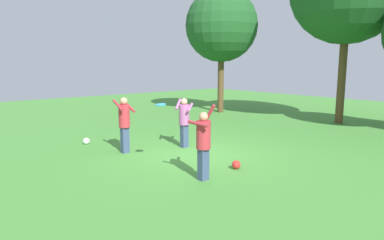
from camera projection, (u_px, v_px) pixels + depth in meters
The scene contains 8 objects.
ground_plane at pixel (194, 154), 10.54m from camera, with size 40.00×40.00×0.00m, color #478C38.
person_thrower at pixel (203, 140), 8.04m from camera, with size 0.58×0.55×1.81m.
person_catcher at pixel (124, 120), 10.51m from camera, with size 0.60×0.50×1.73m.
person_bystander at pixel (184, 118), 11.23m from camera, with size 0.71×0.73×1.63m.
frisbee at pixel (161, 105), 8.82m from camera, with size 0.31×0.31×0.05m.
ball_red at pixel (236, 165), 9.02m from camera, with size 0.23×0.23×0.23m, color red.
ball_white at pixel (86, 141), 11.77m from camera, with size 0.23×0.23×0.23m, color white.
tree_far_left at pixel (221, 26), 18.82m from camera, with size 3.98×3.98×6.80m.
Camera 1 is at (7.79, -6.62, 2.75)m, focal length 32.08 mm.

